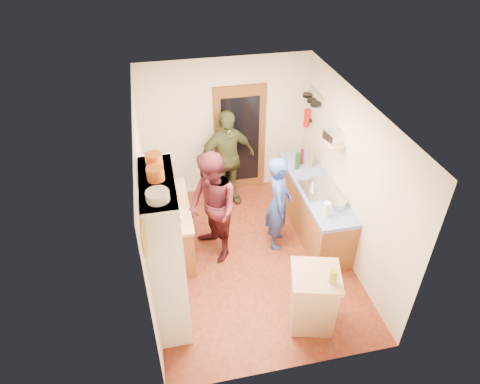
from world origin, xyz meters
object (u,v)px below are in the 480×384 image
object	(u,v)px
island_base	(313,300)
right_counter_base	(313,208)
person_back	(227,159)
hutch_body	(166,253)
person_hob	(280,204)
person_left	(213,206)

from	to	relation	value
island_base	right_counter_base	bearing A→B (deg)	69.86
island_base	person_back	size ratio (longest dim) A/B	0.47
hutch_body	island_base	world-z (taller)	hutch_body
person_back	right_counter_base	bearing A→B (deg)	-53.13
person_hob	person_left	world-z (taller)	person_left
right_counter_base	person_back	distance (m)	1.73
person_hob	person_back	bearing A→B (deg)	40.31
hutch_body	island_base	distance (m)	2.02
right_counter_base	island_base	xyz separation A→B (m)	(-0.69, -1.88, 0.01)
island_base	person_hob	world-z (taller)	person_hob
right_counter_base	person_hob	bearing A→B (deg)	-157.89
island_base	person_hob	distance (m)	1.65
person_hob	person_back	size ratio (longest dim) A/B	0.88
person_left	person_hob	bearing A→B (deg)	68.33
right_counter_base	person_left	bearing A→B (deg)	-172.28
person_left	island_base	bearing A→B (deg)	13.12
person_back	hutch_body	bearing A→B (deg)	-130.57
person_hob	person_back	world-z (taller)	person_back
hutch_body	person_left	world-z (taller)	hutch_body
hutch_body	right_counter_base	world-z (taller)	hutch_body
island_base	person_left	bearing A→B (deg)	122.65
hutch_body	person_left	bearing A→B (deg)	54.49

